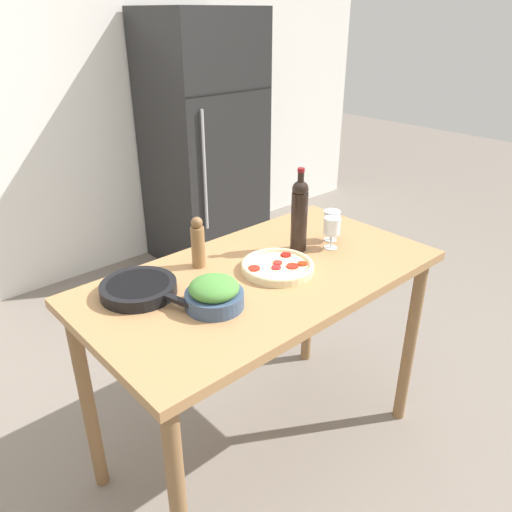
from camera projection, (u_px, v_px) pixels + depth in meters
ground_plane at (261, 446)px, 2.35m from camera, size 14.00×14.00×0.00m
wall_back at (32, 103)px, 3.26m from camera, size 6.40×0.09×2.60m
refrigerator at (204, 143)px, 3.81m from camera, size 0.76×0.72×1.88m
prep_counter at (262, 299)px, 2.00m from camera, size 1.42×0.76×0.93m
wine_bottle at (299, 214)px, 2.07m from camera, size 0.07×0.07×0.36m
wine_glass_near at (332, 227)px, 2.11m from camera, size 0.07×0.07×0.14m
wine_glass_far at (332, 220)px, 2.18m from camera, size 0.07×0.07×0.14m
pepper_mill at (198, 243)px, 1.95m from camera, size 0.05×0.05×0.21m
salad_bowl at (214, 294)px, 1.70m from camera, size 0.20×0.20×0.11m
homemade_pizza at (277, 266)px, 1.96m from camera, size 0.29×0.29×0.04m
cast_iron_skillet at (139, 288)px, 1.79m from camera, size 0.27×0.43×0.04m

